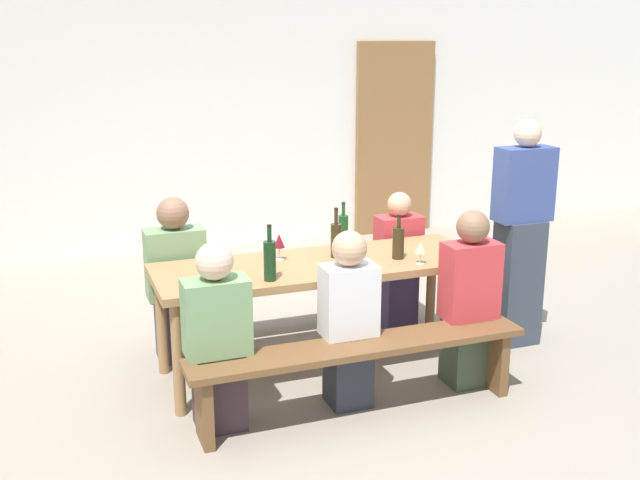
# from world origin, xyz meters

# --- Properties ---
(ground_plane) EXTENTS (24.00, 24.00, 0.00)m
(ground_plane) POSITION_xyz_m (0.00, 0.00, 0.00)
(ground_plane) COLOR gray
(back_wall) EXTENTS (14.00, 0.20, 3.20)m
(back_wall) POSITION_xyz_m (0.00, 3.27, 1.60)
(back_wall) COLOR silver
(back_wall) RESTS_ON ground
(wooden_door) EXTENTS (0.90, 0.06, 2.10)m
(wooden_door) POSITION_xyz_m (2.04, 3.13, 1.05)
(wooden_door) COLOR olive
(wooden_door) RESTS_ON ground
(tasting_table) EXTENTS (2.15, 0.73, 0.75)m
(tasting_table) POSITION_xyz_m (0.00, 0.00, 0.67)
(tasting_table) COLOR #9E7247
(tasting_table) RESTS_ON ground
(bench_near) EXTENTS (2.05, 0.30, 0.45)m
(bench_near) POSITION_xyz_m (0.00, -0.67, 0.36)
(bench_near) COLOR brown
(bench_near) RESTS_ON ground
(bench_far) EXTENTS (2.05, 0.30, 0.45)m
(bench_far) POSITION_xyz_m (0.00, 0.67, 0.36)
(bench_far) COLOR brown
(bench_far) RESTS_ON ground
(wine_bottle_0) EXTENTS (0.07, 0.07, 0.32)m
(wine_bottle_0) POSITION_xyz_m (0.27, 0.28, 0.87)
(wine_bottle_0) COLOR #194723
(wine_bottle_0) RESTS_ON tasting_table
(wine_bottle_1) EXTENTS (0.08, 0.08, 0.30)m
(wine_bottle_1) POSITION_xyz_m (0.51, -0.10, 0.86)
(wine_bottle_1) COLOR #332814
(wine_bottle_1) RESTS_ON tasting_table
(wine_bottle_2) EXTENTS (0.08, 0.08, 0.34)m
(wine_bottle_2) POSITION_xyz_m (-0.41, -0.24, 0.88)
(wine_bottle_2) COLOR #143319
(wine_bottle_2) RESTS_ON tasting_table
(wine_bottle_3) EXTENTS (0.07, 0.07, 0.33)m
(wine_bottle_3) POSITION_xyz_m (0.14, 0.07, 0.87)
(wine_bottle_3) COLOR #332814
(wine_bottle_3) RESTS_ON tasting_table
(wine_glass_0) EXTENTS (0.08, 0.08, 0.14)m
(wine_glass_0) POSITION_xyz_m (0.59, -0.25, 0.85)
(wine_glass_0) COLOR silver
(wine_glass_0) RESTS_ON tasting_table
(wine_glass_1) EXTENTS (0.08, 0.08, 0.16)m
(wine_glass_1) POSITION_xyz_m (-0.68, -0.04, 0.86)
(wine_glass_1) COLOR silver
(wine_glass_1) RESTS_ON tasting_table
(wine_glass_2) EXTENTS (0.07, 0.07, 0.18)m
(wine_glass_2) POSITION_xyz_m (-0.23, 0.14, 0.87)
(wine_glass_2) COLOR silver
(wine_glass_2) RESTS_ON tasting_table
(seated_guest_near_0) EXTENTS (0.37, 0.24, 1.10)m
(seated_guest_near_0) POSITION_xyz_m (-0.80, -0.52, 0.52)
(seated_guest_near_0) COLOR #3F2E35
(seated_guest_near_0) RESTS_ON ground
(seated_guest_near_1) EXTENTS (0.32, 0.24, 1.09)m
(seated_guest_near_1) POSITION_xyz_m (-0.01, -0.52, 0.53)
(seated_guest_near_1) COLOR #2C303B
(seated_guest_near_1) RESTS_ON ground
(seated_guest_near_2) EXTENTS (0.35, 0.24, 1.14)m
(seated_guest_near_2) POSITION_xyz_m (0.81, -0.52, 0.55)
(seated_guest_near_2) COLOR #3B4C36
(seated_guest_near_2) RESTS_ON ground
(seated_guest_far_0) EXTENTS (0.40, 0.24, 1.14)m
(seated_guest_far_0) POSITION_xyz_m (-0.85, 0.52, 0.54)
(seated_guest_far_0) COLOR #4A4165
(seated_guest_far_0) RESTS_ON ground
(seated_guest_far_1) EXTENTS (0.33, 0.24, 1.05)m
(seated_guest_far_1) POSITION_xyz_m (0.82, 0.52, 0.50)
(seated_guest_far_1) COLOR #43375D
(seated_guest_far_1) RESTS_ON ground
(standing_host) EXTENTS (0.40, 0.24, 1.62)m
(standing_host) POSITION_xyz_m (1.49, -0.05, 0.78)
(standing_host) COLOR #353F4B
(standing_host) RESTS_ON ground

